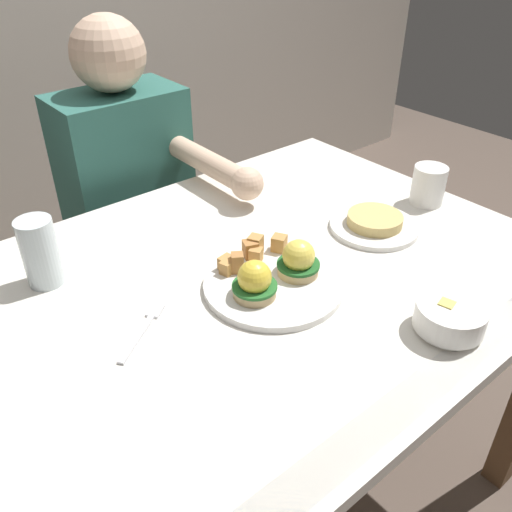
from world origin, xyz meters
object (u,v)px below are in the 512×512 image
at_px(dining_table, 257,313).
at_px(eggs_benedict_plate, 273,276).
at_px(water_glass_near, 41,256).
at_px(coffee_mug, 429,184).
at_px(side_plate, 374,224).
at_px(diner_person, 135,199).
at_px(fork, 144,328).
at_px(fruit_bowl, 450,318).

bearing_deg(dining_table, eggs_benedict_plate, -98.67).
bearing_deg(water_glass_near, coffee_mug, -17.90).
relative_size(eggs_benedict_plate, side_plate, 1.35).
relative_size(dining_table, diner_person, 1.05).
bearing_deg(eggs_benedict_plate, coffee_mug, 2.14).
xyz_separation_m(dining_table, water_glass_near, (-0.34, 0.24, 0.17)).
xyz_separation_m(dining_table, fork, (-0.26, -0.01, 0.11)).
bearing_deg(coffee_mug, fruit_bowl, -140.32).
xyz_separation_m(fruit_bowl, fork, (-0.40, 0.34, -0.03)).
distance_m(eggs_benedict_plate, side_plate, 0.32).
distance_m(dining_table, coffee_mug, 0.54).
xyz_separation_m(fork, water_glass_near, (-0.07, 0.24, 0.06)).
distance_m(water_glass_near, diner_person, 0.55).
relative_size(fruit_bowl, side_plate, 0.60).
bearing_deg(coffee_mug, water_glass_near, 162.10).
bearing_deg(fruit_bowl, water_glass_near, 129.30).
bearing_deg(fruit_bowl, coffee_mug, 39.68).
height_order(eggs_benedict_plate, fruit_bowl, eggs_benedict_plate).
relative_size(eggs_benedict_plate, water_glass_near, 1.96).
bearing_deg(dining_table, coffee_mug, -4.15).
distance_m(dining_table, side_plate, 0.34).
bearing_deg(dining_table, water_glass_near, 144.92).
bearing_deg(coffee_mug, side_plate, -179.56).
height_order(dining_table, diner_person, diner_person).
bearing_deg(diner_person, eggs_benedict_plate, -94.52).
relative_size(dining_table, eggs_benedict_plate, 4.44).
height_order(fruit_bowl, diner_person, diner_person).
bearing_deg(dining_table, fruit_bowl, -68.04).
relative_size(coffee_mug, diner_person, 0.10).
distance_m(fruit_bowl, fork, 0.53).
height_order(fruit_bowl, coffee_mug, coffee_mug).
bearing_deg(eggs_benedict_plate, fork, 169.02).
distance_m(coffee_mug, fork, 0.78).
height_order(fork, water_glass_near, water_glass_near).
bearing_deg(water_glass_near, fork, -73.20).
bearing_deg(diner_person, fork, -116.81).
distance_m(eggs_benedict_plate, fork, 0.26).
height_order(eggs_benedict_plate, fork, eggs_benedict_plate).
xyz_separation_m(eggs_benedict_plate, coffee_mug, (0.52, 0.02, 0.03)).
relative_size(eggs_benedict_plate, diner_person, 0.24).
distance_m(fruit_bowl, coffee_mug, 0.48).
height_order(dining_table, water_glass_near, water_glass_near).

